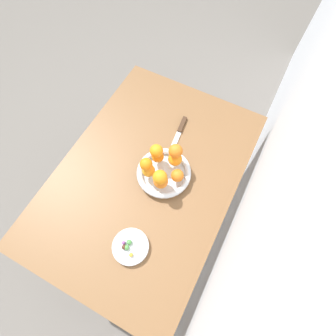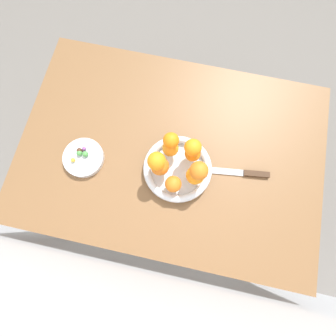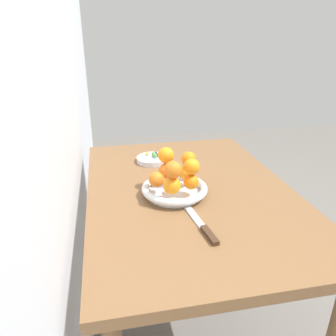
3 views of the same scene
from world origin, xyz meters
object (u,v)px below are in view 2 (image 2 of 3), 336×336
orange_4 (193,154)px  knife (239,173)px  orange_1 (160,166)px  candy_ball_2 (73,160)px  candy_ball_3 (84,149)px  orange_5 (157,161)px  candy_ball_0 (79,151)px  dining_table (171,158)px  orange_8 (199,171)px  candy_dish (84,158)px  fruit_bowl (178,169)px  orange_7 (170,140)px  candy_ball_4 (85,154)px  orange_2 (173,184)px  orange_3 (195,175)px  orange_0 (171,148)px  orange_6 (193,147)px  candy_ball_1 (79,153)px

orange_4 → knife: (-0.17, 0.01, -0.06)m
orange_1 → candy_ball_2: 0.31m
orange_4 → candy_ball_3: 0.38m
orange_4 → orange_5: bearing=33.3°
candy_ball_0 → dining_table: bearing=-165.7°
orange_8 → knife: (-0.15, -0.06, -0.13)m
dining_table → orange_8: size_ratio=18.63×
candy_dish → orange_5: size_ratio=2.43×
fruit_bowl → orange_7: (0.04, -0.06, 0.10)m
fruit_bowl → knife: fruit_bowl is taller
candy_ball_2 → candy_ball_4: bearing=-141.0°
orange_8 → candy_ball_4: size_ratio=2.88×
candy_ball_0 → orange_2: bearing=171.2°
candy_ball_0 → candy_ball_3: size_ratio=1.36×
candy_ball_2 → candy_ball_3: (-0.03, -0.05, -0.00)m
orange_5 → orange_2: bearing=143.7°
orange_3 → candy_ball_4: orange_3 is taller
fruit_bowl → orange_0: orange_0 is taller
orange_0 → orange_3: 0.12m
orange_6 → candy_ball_4: 0.38m
orange_6 → candy_ball_1: bearing=10.7°
dining_table → orange_1: size_ratio=17.62×
orange_1 → candy_ball_4: (0.27, 0.00, -0.04)m
orange_1 → orange_4: (-0.10, -0.07, -0.00)m
candy_ball_2 → knife: size_ratio=0.06×
fruit_bowl → orange_4: (-0.04, -0.05, 0.05)m
orange_2 → orange_3: bearing=-146.0°
candy_ball_2 → candy_ball_4: (-0.04, -0.03, 0.00)m
orange_2 → orange_3: (-0.06, -0.04, 0.00)m
dining_table → orange_7: orange_7 is taller
orange_7 → orange_2: bearing=106.9°
fruit_bowl → candy_ball_4: bearing=3.4°
orange_4 → candy_ball_1: orange_4 is taller
candy_ball_3 → orange_7: bearing=-168.3°
orange_0 → candy_ball_4: orange_0 is taller
orange_3 → candy_ball_1: orange_3 is taller
fruit_bowl → orange_0: size_ratio=4.28×
candy_dish → candy_ball_1: bearing=-37.3°
orange_0 → candy_ball_4: bearing=14.0°
orange_3 → candy_ball_3: (0.40, -0.02, -0.04)m
orange_1 → orange_4: bearing=-145.6°
fruit_bowl → candy_ball_2: bearing=7.7°
dining_table → candy_ball_2: candy_ball_2 is taller
orange_3 → orange_5: 0.14m
orange_3 → knife: orange_3 is taller
candy_ball_3 → knife: candy_ball_3 is taller
dining_table → knife: knife is taller
orange_3 → orange_7: 0.14m
orange_1 → orange_2: bearing=138.5°
candy_ball_3 → orange_2: bearing=169.1°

